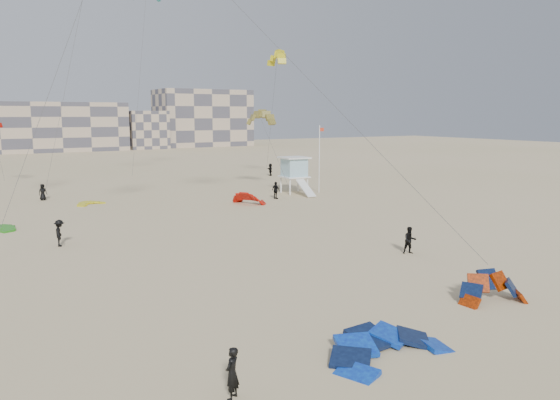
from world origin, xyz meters
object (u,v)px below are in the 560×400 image
kitesurfer_main (232,373)px  lifeguard_tower_near (294,175)px  kite_ground_blue (388,355)px  kite_ground_orange (492,302)px

kitesurfer_main → lifeguard_tower_near: 46.34m
lifeguard_tower_near → kite_ground_blue: bearing=-113.7°
kite_ground_orange → kitesurfer_main: size_ratio=1.95×
kite_ground_blue → kite_ground_orange: size_ratio=1.51×
kitesurfer_main → lifeguard_tower_near: size_ratio=0.30×
kite_ground_orange → lifeguard_tower_near: size_ratio=0.58×
lifeguard_tower_near → kitesurfer_main: bearing=-120.8°
kite_ground_blue → lifeguard_tower_near: size_ratio=0.87×
kite_ground_orange → kitesurfer_main: 14.93m
kite_ground_blue → kite_ground_orange: 8.54m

